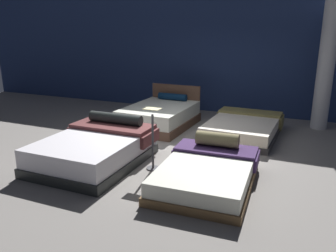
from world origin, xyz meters
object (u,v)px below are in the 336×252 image
Objects in this scene: bed_0 at (95,149)px; price_sign at (153,146)px; support_pillar at (327,58)px; bed_1 at (207,172)px; bed_3 at (243,128)px; bed_2 at (160,116)px.

price_sign is (1.11, 0.16, 0.16)m from bed_0.
price_sign is 5.03m from support_pillar.
bed_0 is 1.03× the size of bed_1.
support_pillar is at bearing 42.64° from bed_3.
bed_1 is 0.97× the size of bed_2.
bed_2 is 1.94× the size of price_sign.
support_pillar is (3.86, 4.16, 1.47)m from bed_0.
support_pillar is at bearing 46.85° from bed_0.
support_pillar reaches higher than bed_3.
bed_0 is 2.74m from bed_2.
price_sign is at bearing -124.49° from support_pillar.
bed_1 is 0.95× the size of bed_3.
bed_0 is 5.86m from support_pillar.
bed_3 is 1.99× the size of price_sign.
bed_1 is at bearing -51.18° from bed_2.
price_sign is 0.32× the size of support_pillar.
bed_2 is at bearing 87.91° from bed_0.
bed_0 is 0.62× the size of support_pillar.
bed_3 is (0.04, 2.79, -0.00)m from bed_1.
bed_0 reaches higher than bed_3.
bed_0 is at bearing -126.51° from bed_3.
bed_1 is at bearing -1.03° from bed_0.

